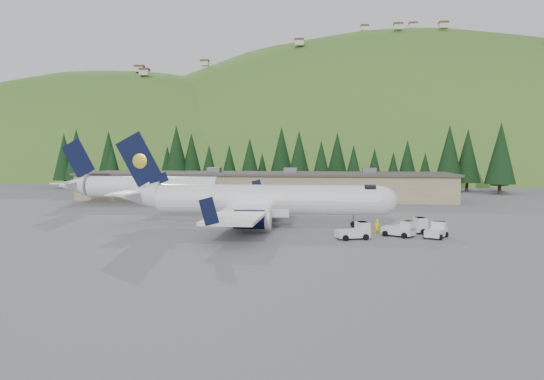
{
  "coord_description": "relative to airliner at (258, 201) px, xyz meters",
  "views": [
    {
      "loc": [
        7.9,
        -63.96,
        8.92
      ],
      "look_at": [
        0.0,
        6.0,
        4.0
      ],
      "focal_mm": 35.0,
      "sensor_mm": 36.0,
      "label": 1
    }
  ],
  "objects": [
    {
      "name": "second_airliner",
      "position": [
        -23.9,
        22.0,
        0.22
      ],
      "size": [
        27.5,
        11.0,
        10.05
      ],
      "color": "white",
      "rests_on": "ground"
    },
    {
      "name": "baggage_tug_c",
      "position": [
        19.99,
        -6.96,
        -2.36
      ],
      "size": [
        2.9,
        3.48,
        1.66
      ],
      "rotation": [
        0.0,
        0.0,
        1.09
      ],
      "color": "silver",
      "rests_on": "ground"
    },
    {
      "name": "ground",
      "position": [
        1.02,
        0.0,
        -3.1
      ],
      "size": [
        600.0,
        600.0,
        0.0
      ],
      "primitive_type": "plane",
      "color": "#58585D"
    },
    {
      "name": "tree_line",
      "position": [
        -5.25,
        62.1,
        4.61
      ],
      "size": [
        111.61,
        17.87,
        14.42
      ],
      "color": "black",
      "rests_on": "ground"
    },
    {
      "name": "terminal_building",
      "position": [
        -3.99,
        38.0,
        -0.48
      ],
      "size": [
        71.0,
        17.0,
        6.1
      ],
      "color": "#8F7E5D",
      "rests_on": "ground"
    },
    {
      "name": "hills",
      "position": [
        54.36,
        207.38,
        -85.9
      ],
      "size": [
        614.0,
        330.0,
        300.0
      ],
      "color": "#346621",
      "rests_on": "ground"
    },
    {
      "name": "baggage_tug_a",
      "position": [
        11.4,
        -8.86,
        -2.3
      ],
      "size": [
        3.72,
        2.91,
        1.78
      ],
      "rotation": [
        0.0,
        0.0,
        0.36
      ],
      "color": "silver",
      "rests_on": "ground"
    },
    {
      "name": "baggage_tug_d",
      "position": [
        17.96,
        -4.36,
        -2.3
      ],
      "size": [
        3.66,
        2.69,
        1.78
      ],
      "rotation": [
        0.0,
        0.0,
        0.26
      ],
      "color": "silver",
      "rests_on": "ground"
    },
    {
      "name": "ramp_worker",
      "position": [
        13.84,
        -6.14,
        -2.21
      ],
      "size": [
        0.66,
        0.44,
        1.79
      ],
      "primitive_type": "imported",
      "rotation": [
        0.0,
        0.0,
        3.13
      ],
      "color": "yellow",
      "rests_on": "ground"
    },
    {
      "name": "airliner",
      "position": [
        0.0,
        0.0,
        0.0
      ],
      "size": [
        34.89,
        32.69,
        11.63
      ],
      "rotation": [
        0.0,
        0.0,
        0.0
      ],
      "color": "white",
      "rests_on": "ground"
    },
    {
      "name": "baggage_tug_b",
      "position": [
        16.34,
        -6.73,
        -2.31
      ],
      "size": [
        3.69,
        3.24,
        1.77
      ],
      "rotation": [
        0.0,
        0.0,
        -0.58
      ],
      "color": "silver",
      "rests_on": "ground"
    }
  ]
}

